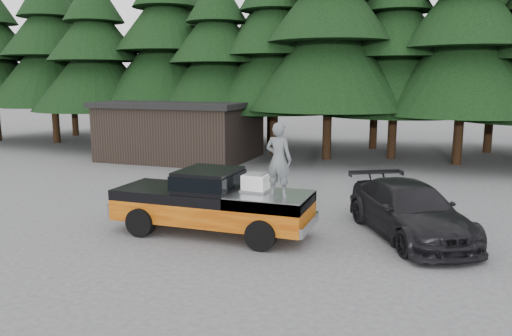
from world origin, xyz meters
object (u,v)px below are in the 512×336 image
(utility_building, at_px, (181,130))
(parked_car, at_px, (409,210))
(air_compressor, at_px, (255,184))
(pickup_truck, at_px, (212,211))
(man_on_bed, at_px, (279,159))

(utility_building, bearing_deg, parked_car, -39.87)
(air_compressor, bearing_deg, pickup_truck, -170.50)
(man_on_bed, xyz_separation_m, parked_car, (3.43, 1.78, -1.58))
(pickup_truck, height_order, parked_car, parked_car)
(air_compressor, distance_m, man_on_bed, 1.16)
(parked_car, bearing_deg, pickup_truck, 167.53)
(pickup_truck, relative_size, man_on_bed, 2.93)
(air_compressor, bearing_deg, utility_building, 128.40)
(pickup_truck, xyz_separation_m, utility_building, (-7.65, 12.61, 1.00))
(parked_car, relative_size, utility_building, 0.64)
(man_on_bed, height_order, parked_car, man_on_bed)
(air_compressor, height_order, utility_building, utility_building)
(pickup_truck, bearing_deg, utility_building, 121.24)
(air_compressor, height_order, parked_car, air_compressor)
(man_on_bed, bearing_deg, pickup_truck, 3.67)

